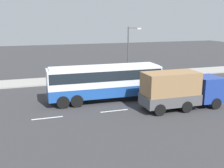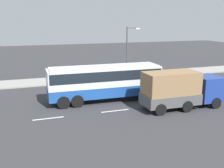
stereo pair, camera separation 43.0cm
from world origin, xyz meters
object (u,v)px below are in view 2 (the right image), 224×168
object	(u,v)px
cargo_truck	(181,89)
street_lamp	(128,49)
pedestrian_near_curb	(110,70)
coach_bus	(105,79)

from	to	relation	value
cargo_truck	street_lamp	bearing A→B (deg)	89.49
cargo_truck	pedestrian_near_curb	bearing A→B (deg)	98.16
pedestrian_near_curb	street_lamp	world-z (taller)	street_lamp
cargo_truck	pedestrian_near_curb	size ratio (longest dim) A/B	4.34
cargo_truck	street_lamp	size ratio (longest dim) A/B	1.10
coach_bus	cargo_truck	distance (m)	6.89
pedestrian_near_curb	street_lamp	bearing A→B (deg)	130.84
coach_bus	street_lamp	world-z (taller)	street_lamp
coach_bus	cargo_truck	bearing A→B (deg)	-36.26
cargo_truck	pedestrian_near_curb	distance (m)	13.40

